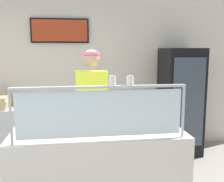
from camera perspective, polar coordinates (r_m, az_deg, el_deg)
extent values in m
cube|color=silver|center=(4.72, -5.30, 3.88)|extent=(6.13, 0.08, 2.70)
cube|color=black|center=(4.64, -11.02, 12.50)|extent=(0.95, 0.04, 0.40)
cube|color=#B23819|center=(4.62, -11.04, 12.51)|extent=(0.90, 0.01, 0.35)
cube|color=silver|center=(2.90, -2.90, -17.50)|extent=(1.73, 0.70, 0.95)
cylinder|color=#B2B5BC|center=(2.42, -20.76, -5.16)|extent=(0.02, 0.02, 0.50)
cylinder|color=#B2B5BC|center=(2.56, 14.92, -4.14)|extent=(0.02, 0.02, 0.50)
cube|color=silver|center=(2.37, -2.40, -4.87)|extent=(1.47, 0.01, 0.42)
cube|color=#B2B5BC|center=(2.33, -2.44, 0.86)|extent=(1.53, 0.06, 0.02)
cylinder|color=#9EA0A8|center=(2.75, -6.41, -8.21)|extent=(0.45, 0.45, 0.01)
cylinder|color=tan|center=(2.75, -6.41, -7.91)|extent=(0.42, 0.42, 0.02)
cylinder|color=gold|center=(2.74, -6.42, -7.67)|extent=(0.37, 0.37, 0.01)
cube|color=#ADAFB7|center=(2.72, -6.28, -7.66)|extent=(0.08, 0.28, 0.01)
cylinder|color=white|center=(2.33, 0.07, 1.99)|extent=(0.06, 0.06, 0.07)
cylinder|color=white|center=(2.33, 0.07, 1.74)|extent=(0.05, 0.05, 0.04)
cylinder|color=silver|center=(2.33, 0.07, 3.06)|extent=(0.06, 0.06, 0.02)
cylinder|color=white|center=(2.36, 3.85, 2.02)|extent=(0.06, 0.06, 0.07)
cylinder|color=red|center=(2.36, 3.85, 1.78)|extent=(0.06, 0.06, 0.04)
cylinder|color=silver|center=(2.36, 3.86, 3.03)|extent=(0.06, 0.06, 0.02)
cylinder|color=#23232D|center=(3.47, -6.09, -12.93)|extent=(0.13, 0.13, 0.95)
cylinder|color=#23232D|center=(3.48, -2.38, -12.80)|extent=(0.13, 0.13, 0.95)
cube|color=#D8EA33|center=(3.27, -4.38, -0.58)|extent=(0.38, 0.21, 0.55)
sphere|color=tan|center=(3.23, -4.47, 6.97)|extent=(0.21, 0.21, 0.21)
cylinder|color=pink|center=(3.22, -4.49, 8.00)|extent=(0.21, 0.21, 0.04)
cylinder|color=tan|center=(3.09, -0.76, -2.91)|extent=(0.08, 0.34, 0.08)
cube|color=black|center=(4.69, 14.27, -2.08)|extent=(0.62, 0.66, 1.78)
cube|color=#38424C|center=(4.38, 15.96, -2.46)|extent=(0.52, 0.02, 1.42)
cylinder|color=red|center=(4.40, 13.32, -1.59)|extent=(0.06, 0.06, 0.20)
cylinder|color=green|center=(4.43, 14.38, -1.55)|extent=(0.06, 0.06, 0.20)
cylinder|color=green|center=(4.47, 15.42, -1.51)|extent=(0.06, 0.06, 0.20)
cylinder|color=red|center=(4.50, 16.44, -1.48)|extent=(0.06, 0.06, 0.20)
cylinder|color=green|center=(4.54, 17.45, -1.44)|extent=(0.06, 0.06, 0.20)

